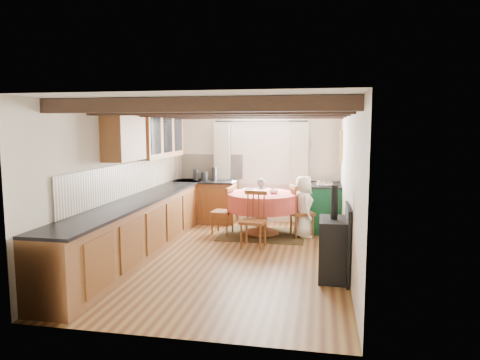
% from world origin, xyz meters
% --- Properties ---
extents(floor, '(3.60, 5.50, 0.00)m').
position_xyz_m(floor, '(0.00, 0.00, 0.00)').
color(floor, olive).
rests_on(floor, ground).
extents(ceiling, '(3.60, 5.50, 0.00)m').
position_xyz_m(ceiling, '(0.00, 0.00, 2.40)').
color(ceiling, white).
rests_on(ceiling, ground).
extents(wall_back, '(3.60, 0.00, 2.40)m').
position_xyz_m(wall_back, '(0.00, 2.75, 1.20)').
color(wall_back, silver).
rests_on(wall_back, ground).
extents(wall_front, '(3.60, 0.00, 2.40)m').
position_xyz_m(wall_front, '(0.00, -2.75, 1.20)').
color(wall_front, silver).
rests_on(wall_front, ground).
extents(wall_left, '(0.00, 5.50, 2.40)m').
position_xyz_m(wall_left, '(-1.80, 0.00, 1.20)').
color(wall_left, silver).
rests_on(wall_left, ground).
extents(wall_right, '(0.00, 5.50, 2.40)m').
position_xyz_m(wall_right, '(1.80, 0.00, 1.20)').
color(wall_right, silver).
rests_on(wall_right, ground).
extents(beam_a, '(3.60, 0.16, 0.16)m').
position_xyz_m(beam_a, '(0.00, -2.00, 2.31)').
color(beam_a, '#39271E').
rests_on(beam_a, ceiling).
extents(beam_b, '(3.60, 0.16, 0.16)m').
position_xyz_m(beam_b, '(0.00, -1.00, 2.31)').
color(beam_b, '#39271E').
rests_on(beam_b, ceiling).
extents(beam_c, '(3.60, 0.16, 0.16)m').
position_xyz_m(beam_c, '(0.00, 0.00, 2.31)').
color(beam_c, '#39271E').
rests_on(beam_c, ceiling).
extents(beam_d, '(3.60, 0.16, 0.16)m').
position_xyz_m(beam_d, '(0.00, 1.00, 2.31)').
color(beam_d, '#39271E').
rests_on(beam_d, ceiling).
extents(beam_e, '(3.60, 0.16, 0.16)m').
position_xyz_m(beam_e, '(0.00, 2.00, 2.31)').
color(beam_e, '#39271E').
rests_on(beam_e, ceiling).
extents(splash_left, '(0.02, 4.50, 0.55)m').
position_xyz_m(splash_left, '(-1.78, 0.30, 1.20)').
color(splash_left, beige).
rests_on(splash_left, wall_left).
extents(splash_back, '(1.40, 0.02, 0.55)m').
position_xyz_m(splash_back, '(-1.00, 2.73, 1.20)').
color(splash_back, beige).
rests_on(splash_back, wall_back).
extents(base_cabinet_left, '(0.60, 5.30, 0.88)m').
position_xyz_m(base_cabinet_left, '(-1.50, 0.00, 0.44)').
color(base_cabinet_left, brown).
rests_on(base_cabinet_left, floor).
extents(base_cabinet_back, '(1.30, 0.60, 0.88)m').
position_xyz_m(base_cabinet_back, '(-1.05, 2.45, 0.44)').
color(base_cabinet_back, brown).
rests_on(base_cabinet_back, floor).
extents(worktop_left, '(0.64, 5.30, 0.04)m').
position_xyz_m(worktop_left, '(-1.48, 0.00, 0.90)').
color(worktop_left, black).
rests_on(worktop_left, base_cabinet_left).
extents(worktop_back, '(1.30, 0.64, 0.04)m').
position_xyz_m(worktop_back, '(-1.05, 2.43, 0.90)').
color(worktop_back, black).
rests_on(worktop_back, base_cabinet_back).
extents(wall_cabinet_glass, '(0.34, 1.80, 0.90)m').
position_xyz_m(wall_cabinet_glass, '(-1.63, 1.20, 1.95)').
color(wall_cabinet_glass, brown).
rests_on(wall_cabinet_glass, wall_left).
extents(wall_cabinet_solid, '(0.34, 0.90, 0.70)m').
position_xyz_m(wall_cabinet_solid, '(-1.63, -0.30, 1.90)').
color(wall_cabinet_solid, brown).
rests_on(wall_cabinet_solid, wall_left).
extents(window_frame, '(1.34, 0.03, 1.54)m').
position_xyz_m(window_frame, '(0.10, 2.73, 1.60)').
color(window_frame, white).
rests_on(window_frame, wall_back).
extents(window_pane, '(1.20, 0.01, 1.40)m').
position_xyz_m(window_pane, '(0.10, 2.74, 1.60)').
color(window_pane, white).
rests_on(window_pane, wall_back).
extents(curtain_left, '(0.35, 0.10, 2.10)m').
position_xyz_m(curtain_left, '(-0.75, 2.65, 1.10)').
color(curtain_left, silver).
rests_on(curtain_left, wall_back).
extents(curtain_right, '(0.35, 0.10, 2.10)m').
position_xyz_m(curtain_right, '(0.95, 2.65, 1.10)').
color(curtain_right, silver).
rests_on(curtain_right, wall_back).
extents(curtain_rod, '(2.00, 0.03, 0.03)m').
position_xyz_m(curtain_rod, '(0.10, 2.65, 2.20)').
color(curtain_rod, black).
rests_on(curtain_rod, wall_back).
extents(wall_picture, '(0.04, 0.50, 0.60)m').
position_xyz_m(wall_picture, '(1.77, 2.30, 1.70)').
color(wall_picture, gold).
rests_on(wall_picture, wall_right).
extents(wall_plate, '(0.30, 0.02, 0.30)m').
position_xyz_m(wall_plate, '(1.05, 2.72, 1.70)').
color(wall_plate, silver).
rests_on(wall_plate, wall_back).
extents(rug, '(1.63, 1.26, 0.01)m').
position_xyz_m(rug, '(0.30, 1.53, 0.01)').
color(rug, '#43351C').
rests_on(rug, floor).
extents(dining_table, '(1.35, 1.35, 0.81)m').
position_xyz_m(dining_table, '(0.30, 1.53, 0.41)').
color(dining_table, '#BF4D44').
rests_on(dining_table, floor).
extents(chair_near, '(0.47, 0.49, 0.97)m').
position_xyz_m(chair_near, '(0.26, 0.64, 0.49)').
color(chair_near, brown).
rests_on(chair_near, floor).
extents(chair_left, '(0.47, 0.45, 0.93)m').
position_xyz_m(chair_left, '(-0.48, 1.49, 0.46)').
color(chair_left, brown).
rests_on(chair_left, floor).
extents(chair_right, '(0.56, 0.55, 0.99)m').
position_xyz_m(chair_right, '(1.05, 1.53, 0.50)').
color(chair_right, brown).
rests_on(chair_right, floor).
extents(aga_range, '(0.67, 1.04, 0.96)m').
position_xyz_m(aga_range, '(1.47, 2.18, 0.48)').
color(aga_range, '#104427').
rests_on(aga_range, floor).
extents(cast_iron_stove, '(0.39, 0.65, 1.30)m').
position_xyz_m(cast_iron_stove, '(1.58, -0.71, 0.65)').
color(cast_iron_stove, black).
rests_on(cast_iron_stove, floor).
extents(child_far, '(0.44, 0.36, 1.03)m').
position_xyz_m(child_far, '(0.19, 2.16, 0.52)').
color(child_far, '#415155').
rests_on(child_far, floor).
extents(child_right, '(0.52, 0.65, 1.17)m').
position_xyz_m(child_right, '(1.08, 1.50, 0.59)').
color(child_right, white).
rests_on(child_right, floor).
extents(bowl_a, '(0.22, 0.22, 0.05)m').
position_xyz_m(bowl_a, '(-0.00, 1.73, 0.84)').
color(bowl_a, silver).
rests_on(bowl_a, dining_table).
extents(bowl_b, '(0.25, 0.25, 0.06)m').
position_xyz_m(bowl_b, '(0.51, 1.57, 0.84)').
color(bowl_b, silver).
rests_on(bowl_b, dining_table).
extents(cup, '(0.09, 0.09, 0.08)m').
position_xyz_m(cup, '(0.49, 1.58, 0.86)').
color(cup, silver).
rests_on(cup, dining_table).
extents(canister_tall, '(0.14, 0.14, 0.24)m').
position_xyz_m(canister_tall, '(-1.28, 2.43, 1.04)').
color(canister_tall, '#262628').
rests_on(canister_tall, worktop_back).
extents(canister_wide, '(0.16, 0.16, 0.18)m').
position_xyz_m(canister_wide, '(-1.10, 2.45, 1.01)').
color(canister_wide, '#262628').
rests_on(canister_wide, worktop_back).
extents(canister_slim, '(0.11, 0.11, 0.30)m').
position_xyz_m(canister_slim, '(-0.86, 2.36, 1.07)').
color(canister_slim, '#262628').
rests_on(canister_slim, worktop_back).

